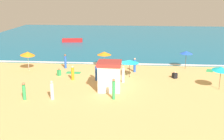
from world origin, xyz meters
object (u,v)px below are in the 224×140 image
object	(u,v)px
beachgoer_0	(65,61)
beachgoer_10	(52,90)
beach_umbrella_1	(221,69)
lifeguard_cabana	(109,76)
beach_umbrella_3	(28,54)
beachgoer_9	(114,89)
beachgoer_2	(59,72)
beachgoer_3	(73,73)
beachgoer_7	(97,73)
beachgoer_4	(112,69)
small_boat_0	(72,40)
beachgoer_8	(175,75)
beach_umbrella_2	(186,52)
beach_umbrella_4	(104,53)
beachgoer_1	(24,91)
beachgoer_5	(123,75)
beachgoer_6	(135,65)
beach_umbrella_5	(130,61)

from	to	relation	value
beachgoer_0	beachgoer_10	world-z (taller)	beachgoer_0
beach_umbrella_1	beachgoer_10	distance (m)	16.31
lifeguard_cabana	beach_umbrella_1	world-z (taller)	lifeguard_cabana
beach_umbrella_3	beachgoer_9	distance (m)	14.25
beachgoer_2	beachgoer_3	size ratio (longest dim) A/B	0.54
beachgoer_7	beachgoer_9	world-z (taller)	beachgoer_9
beachgoer_0	beachgoer_7	bearing A→B (deg)	-45.11
beachgoer_4	small_boat_0	distance (m)	23.65
small_boat_0	beachgoer_8	bearing A→B (deg)	-52.64
beach_umbrella_2	beach_umbrella_4	xyz separation A→B (m)	(-10.27, 0.22, -0.34)
beachgoer_2	beachgoer_8	world-z (taller)	beachgoer_2
beachgoer_7	small_boat_0	bearing A→B (deg)	108.85
beach_umbrella_1	beachgoer_1	world-z (taller)	beach_umbrella_1
beachgoer_5	beachgoer_6	xyz separation A→B (m)	(1.20, 4.23, -0.06)
beach_umbrella_1	beachgoer_0	distance (m)	18.40
beachgoer_4	beachgoer_10	world-z (taller)	beachgoer_4
beach_umbrella_1	beachgoer_2	bearing A→B (deg)	169.14
beachgoer_0	beachgoer_9	size ratio (longest dim) A/B	0.94
beachgoer_2	beach_umbrella_1	bearing A→B (deg)	-10.86
beach_umbrella_4	beachgoer_5	world-z (taller)	beach_umbrella_4
beachgoer_5	beachgoer_9	xyz separation A→B (m)	(-0.62, -4.86, 0.07)
small_boat_0	beach_umbrella_5	bearing A→B (deg)	-62.10
beachgoer_10	beachgoer_1	bearing A→B (deg)	-172.49
beach_umbrella_2	small_boat_0	size ratio (longest dim) A/B	0.58
beach_umbrella_4	beachgoer_10	size ratio (longest dim) A/B	1.33
beachgoer_4	beachgoer_9	bearing A→B (deg)	-84.23
beach_umbrella_4	beachgoer_2	xyz separation A→B (m)	(-4.77, -4.40, -1.40)
beachgoer_2	beachgoer_4	world-z (taller)	beachgoer_4
beachgoer_6	beachgoer_8	bearing A→B (deg)	-25.73
beachgoer_3	beachgoer_7	distance (m)	2.65
beachgoer_2	beachgoer_7	bearing A→B (deg)	-17.02
beach_umbrella_4	beachgoer_1	world-z (taller)	beach_umbrella_4
beach_umbrella_3	beachgoer_5	size ratio (longest dim) A/B	1.32
beachgoer_6	beach_umbrella_1	bearing A→B (deg)	-33.32
beach_umbrella_5	beachgoer_10	world-z (taller)	beach_umbrella_5
beach_umbrella_5	beachgoer_2	xyz separation A→B (m)	(-8.13, -0.09, -1.46)
beachgoer_0	beachgoer_5	xyz separation A→B (m)	(7.53, -5.22, -0.02)
beach_umbrella_1	small_boat_0	world-z (taller)	beach_umbrella_1
beachgoer_4	beachgoer_6	distance (m)	3.36
beach_umbrella_5	beachgoer_0	bearing A→B (deg)	158.95
beachgoer_0	small_boat_0	size ratio (longest dim) A/B	0.46
beach_umbrella_1	beachgoer_9	distance (m)	10.90
beachgoer_6	beach_umbrella_5	bearing A→B (deg)	-104.61
beachgoer_5	beachgoer_10	size ratio (longest dim) A/B	1.05
beach_umbrella_2	beachgoer_3	bearing A→B (deg)	-156.71
beachgoer_3	beachgoer_1	bearing A→B (deg)	-116.17
beachgoer_5	small_boat_0	xyz separation A→B (m)	(-10.79, 23.65, -0.45)
beachgoer_0	beachgoer_3	world-z (taller)	beachgoer_0
beachgoer_8	beach_umbrella_4	bearing A→B (deg)	152.88
beachgoer_3	beachgoer_8	size ratio (longest dim) A/B	1.99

